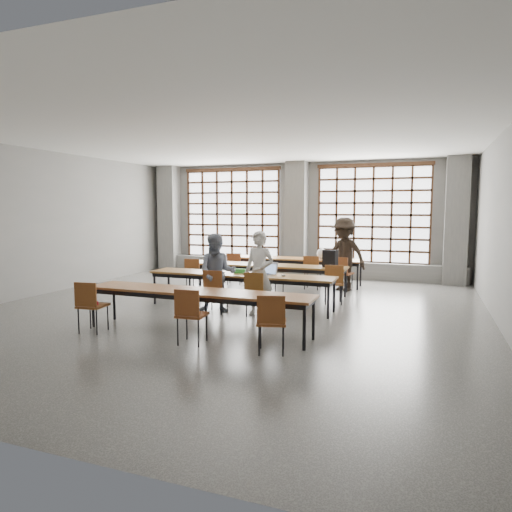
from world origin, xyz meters
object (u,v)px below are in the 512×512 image
Objects in this scene: red_pouch at (93,303)px; laptop_back at (339,257)px; laptop_front at (268,272)px; plastic_bag at (322,254)px; desk_row_c at (241,277)px; student_female at (217,273)px; chair_front_left at (215,287)px; chair_near_right at (271,318)px; chair_mid_right at (334,280)px; student_back at (344,254)px; chair_near_left at (90,302)px; mouse at (284,275)px; chair_back_left at (234,265)px; chair_back_mid at (312,269)px; chair_front_right at (256,290)px; green_box at (240,271)px; phone at (247,274)px; chair_mid_left at (194,272)px; chair_mid_centre at (271,277)px; chair_back_right at (342,270)px; desk_row_b at (265,267)px; desk_row_a at (289,260)px; desk_row_d at (197,294)px; backpack at (330,259)px.

laptop_back is at bearing 63.03° from red_pouch.
plastic_bag is (0.41, 3.27, 0.08)m from laptop_front.
desk_row_c is 2.52× the size of student_female.
chair_near_right is at bearing -47.43° from chair_front_left.
laptop_front is (0.57, 0.10, 0.13)m from desk_row_c.
chair_mid_right is 1.81m from student_back.
chair_mid_right is 1.00× the size of chair_near_left.
mouse is (-0.64, 2.66, 0.21)m from chair_near_right.
chair_back_mid is at bearing -0.06° from chair_back_left.
chair_back_mid is 1.00× the size of chair_front_right.
green_box reaches higher than phone.
chair_front_left is (-1.18, -3.32, 0.00)m from chair_back_mid.
chair_mid_centre is at bearing 0.07° from chair_mid_left.
student_female is at bearing 171.78° from chair_front_right.
desk_row_c is 1.12m from chair_mid_centre.
student_back reaches higher than red_pouch.
student_female reaches higher than chair_mid_centre.
student_female reaches higher than phone.
chair_front_right is at bearing -26.10° from student_female.
laptop_back is 0.46m from plastic_bag.
student_female is at bearing -72.58° from chair_back_left.
student_female is at bearing -121.55° from chair_back_right.
chair_back_right reaches higher than desk_row_b.
chair_mid_left is at bearing -138.78° from plastic_bag.
chair_back_right is at bearing -72.79° from laptop_back.
student_back is 7.46× the size of green_box.
plastic_bag is at bearing 72.32° from chair_front_left.
chair_near_right is at bearing -49.02° from chair_mid_left.
chair_front_left is 1.17m from laptop_front.
chair_near_right is 6.77× the size of phone.
laptop_front reaches higher than desk_row_c.
chair_front_right reaches higher than desk_row_a.
chair_back_right is 3.08× the size of plastic_bag.
chair_mid_left is 3.90m from laptop_back.
desk_row_d is 30.77× the size of phone.
chair_mid_right is at bearing -71.31° from plastic_bag.
student_back is at bearing 2.44° from chair_back_left.
chair_back_left is at bearing 141.05° from desk_row_b.
laptop_front is at bearing 161.64° from mouse.
chair_back_right is 5.37m from chair_near_right.
student_back is at bearing 81.33° from chair_back_right.
chair_near_left is 3.19m from green_box.
chair_front_right is at bearing -88.63° from laptop_front.
chair_mid_left is 1.00× the size of chair_front_right.
desk_row_a is 2.17m from backpack.
phone is at bearing -174.07° from mouse.
phone is at bearing -82.42° from desk_row_b.
desk_row_d is at bearing -61.01° from chair_mid_left.
student_female is 5.56× the size of plastic_bag.
chair_mid_centre and chair_front_left have the same top height.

